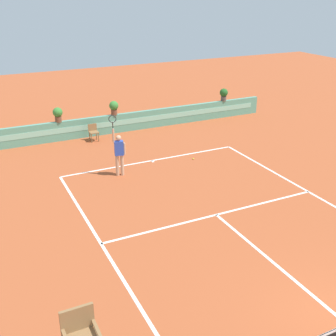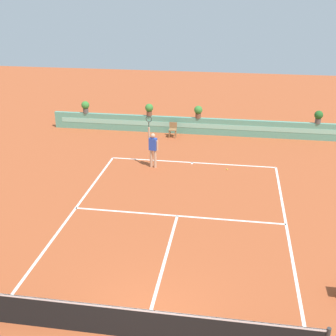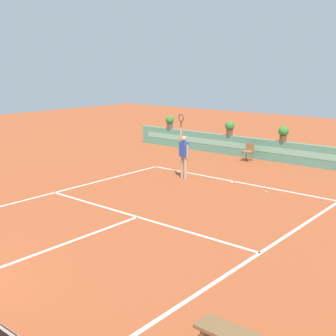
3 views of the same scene
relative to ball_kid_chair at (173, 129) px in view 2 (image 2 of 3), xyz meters
The scene contains 11 objects.
ground_plane 9.79m from the ball_kid_chair, 80.94° to the right, with size 60.00×60.00×0.00m, color #A84C28.
court_lines 9.08m from the ball_kid_chair, 80.22° to the right, with size 8.32×11.94×0.01m.
net 15.73m from the ball_kid_chair, 84.38° to the right, with size 8.92×0.10×1.00m.
back_wall_barrier 1.71m from the ball_kid_chair, 25.36° to the left, with size 18.00×0.21×1.00m.
ball_kid_chair is the anchor object (origin of this frame).
tennis_player 4.69m from the ball_kid_chair, 93.50° to the right, with size 0.61×0.30×2.58m.
tennis_ball_near_baseline 5.55m from the ball_kid_chair, 53.42° to the right, with size 0.07×0.07×0.07m, color #CCE033.
potted_plant_far_right 8.25m from the ball_kid_chair, ahead, with size 0.48×0.48×0.72m.
potted_plant_far_left 5.60m from the ball_kid_chair, behind, with size 0.48×0.48×0.72m.
potted_plant_left 1.94m from the ball_kid_chair, 154.47° to the left, with size 0.48×0.48×0.72m.
potted_plant_centre 1.83m from the ball_kid_chair, 27.79° to the left, with size 0.48×0.48×0.72m.
Camera 2 is at (1.95, -8.25, 8.33)m, focal length 46.57 mm.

